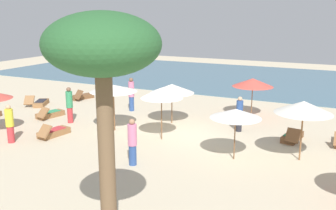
% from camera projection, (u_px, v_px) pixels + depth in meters
% --- Properties ---
extents(ground_plane, '(60.00, 60.00, 0.00)m').
position_uv_depth(ground_plane, '(175.00, 136.00, 17.74)').
color(ground_plane, beige).
extents(ocean_water, '(48.00, 16.00, 0.06)m').
position_uv_depth(ocean_water, '(260.00, 79.00, 32.57)').
color(ocean_water, '#476B7F').
rests_on(ocean_water, ground_plane).
extents(umbrella_3, '(2.17, 2.17, 2.34)m').
position_uv_depth(umbrella_3, '(304.00, 107.00, 14.38)').
color(umbrella_3, brown).
rests_on(umbrella_3, ground_plane).
extents(umbrella_4, '(1.86, 1.86, 2.34)m').
position_uv_depth(umbrella_4, '(161.00, 93.00, 16.82)').
color(umbrella_4, brown).
rests_on(umbrella_4, ground_plane).
extents(umbrella_5, '(2.26, 2.26, 2.04)m').
position_uv_depth(umbrella_5, '(172.00, 88.00, 19.41)').
color(umbrella_5, brown).
rests_on(umbrella_5, ground_plane).
extents(umbrella_6, '(2.19, 2.19, 2.13)m').
position_uv_depth(umbrella_6, '(253.00, 82.00, 20.56)').
color(umbrella_6, brown).
rests_on(umbrella_6, ground_plane).
extents(umbrella_7, '(2.26, 2.26, 2.24)m').
position_uv_depth(umbrella_7, '(113.00, 88.00, 18.14)').
color(umbrella_7, brown).
rests_on(umbrella_7, ground_plane).
extents(umbrella_8, '(1.97, 1.97, 2.01)m').
position_uv_depth(umbrella_8, '(236.00, 113.00, 14.54)').
color(umbrella_8, brown).
rests_on(umbrella_8, ground_plane).
extents(lounger_0, '(1.13, 1.77, 0.71)m').
position_uv_depth(lounger_0, '(82.00, 96.00, 25.31)').
color(lounger_0, brown).
rests_on(lounger_0, ground_plane).
extents(lounger_2, '(1.33, 1.78, 0.67)m').
position_uv_depth(lounger_2, '(40.00, 103.00, 23.54)').
color(lounger_2, olive).
rests_on(lounger_2, ground_plane).
extents(lounger_3, '(0.81, 1.76, 0.68)m').
position_uv_depth(lounger_3, '(53.00, 132.00, 17.71)').
color(lounger_3, olive).
rests_on(lounger_3, ground_plane).
extents(lounger_4, '(0.93, 1.79, 0.66)m').
position_uv_depth(lounger_4, '(50.00, 114.00, 20.89)').
color(lounger_4, olive).
rests_on(lounger_4, ground_plane).
extents(lounger_5, '(0.83, 1.74, 0.71)m').
position_uv_depth(lounger_5, '(292.00, 137.00, 17.09)').
color(lounger_5, brown).
rests_on(lounger_5, ground_plane).
extents(person_0, '(0.47, 0.47, 1.94)m').
position_uv_depth(person_0, '(131.00, 94.00, 22.09)').
color(person_0, '#2D4C8C').
rests_on(person_0, ground_plane).
extents(person_1, '(0.47, 0.47, 1.79)m').
position_uv_depth(person_1, '(132.00, 142.00, 14.19)').
color(person_1, '#2D4C8C').
rests_on(person_1, ground_plane).
extents(person_2, '(0.42, 0.42, 1.71)m').
position_uv_depth(person_2, '(10.00, 124.00, 16.68)').
color(person_2, '#BF3338').
rests_on(person_2, ground_plane).
extents(person_3, '(0.41, 0.41, 1.70)m').
position_uv_depth(person_3, '(239.00, 114.00, 18.26)').
color(person_3, '#26262D').
rests_on(person_3, ground_plane).
extents(person_4, '(0.46, 0.46, 1.86)m').
position_uv_depth(person_4, '(70.00, 105.00, 19.70)').
color(person_4, '#BF3338').
rests_on(person_4, ground_plane).
extents(palm_0, '(2.21, 2.21, 5.59)m').
position_uv_depth(palm_0, '(103.00, 55.00, 7.11)').
color(palm_0, brown).
rests_on(palm_0, ground_plane).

